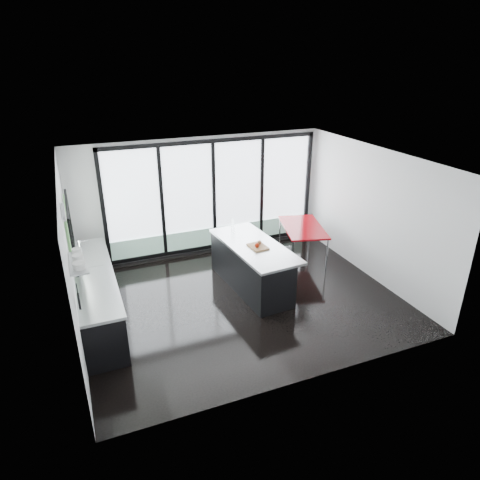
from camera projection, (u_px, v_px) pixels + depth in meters
name	position (u px, v px, depth m)	size (l,w,h in m)	color
floor	(241.00, 299.00, 8.54)	(6.00, 5.00, 0.00)	black
ceiling	(241.00, 160.00, 7.42)	(6.00, 5.00, 0.00)	white
wall_back	(213.00, 201.00, 10.22)	(6.00, 0.09, 2.80)	silver
wall_front	(310.00, 300.00, 5.86)	(6.00, 0.00, 2.80)	silver
wall_left	(70.00, 246.00, 7.12)	(0.26, 5.00, 2.80)	silver
wall_right	(373.00, 214.00, 9.01)	(0.00, 5.00, 2.80)	silver
counter_cabinets	(97.00, 295.00, 7.77)	(0.69, 3.24, 1.36)	black
island	(251.00, 266.00, 8.81)	(1.17, 2.41, 1.24)	black
bar_stool_near	(285.00, 275.00, 8.74)	(0.44, 0.44, 0.70)	silver
bar_stool_far	(267.00, 261.00, 9.39)	(0.40, 0.40, 0.63)	silver
red_table	(302.00, 243.00, 10.08)	(0.87, 1.53, 0.82)	maroon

